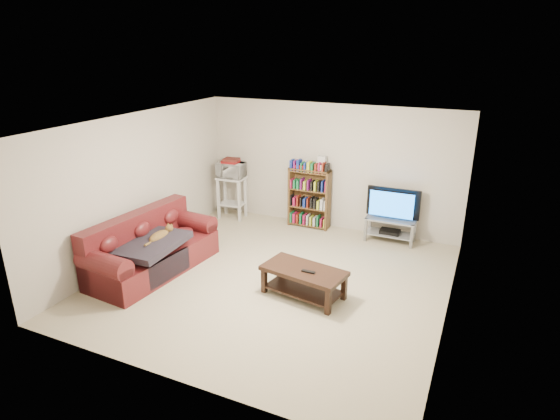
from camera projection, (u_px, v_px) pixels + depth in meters
The scene contains 19 objects.
floor at pixel (275, 280), 7.20m from camera, with size 5.00×5.00×0.00m, color beige.
ceiling at pixel (275, 124), 6.38m from camera, with size 5.00×5.00×0.00m, color white.
wall_back at pixel (330, 167), 8.93m from camera, with size 5.00×5.00×0.00m, color beige.
wall_front at pixel (169, 283), 4.65m from camera, with size 5.00×5.00×0.00m, color beige.
wall_left at pixel (139, 186), 7.77m from camera, with size 5.00×5.00×0.00m, color beige.
wall_right at pixel (456, 234), 5.82m from camera, with size 5.00×5.00×0.00m, color beige.
sofa at pixel (150, 251), 7.43m from camera, with size 1.12×2.22×0.92m.
blanket at pixel (150, 244), 7.15m from camera, with size 0.83×1.07×0.10m, color #26212A.
cat at pixel (159, 236), 7.29m from camera, with size 0.23×0.59×0.18m, color brown, non-canonical shape.
coffee_table at pixel (304, 277), 6.66m from camera, with size 1.26×0.78×0.43m.
remote at pixel (308, 272), 6.51m from camera, with size 0.19×0.05×0.02m, color black.
tv_stand at pixel (390, 226), 8.49m from camera, with size 0.89×0.41×0.44m.
television at pixel (392, 204), 8.35m from camera, with size 0.95×0.13×0.55m, color black.
dvd_player at pixel (390, 232), 8.53m from camera, with size 0.35×0.25×0.06m, color black.
bookshelf at pixel (309, 197), 9.09m from camera, with size 0.82×0.26×1.18m.
shelf_clutter at pixel (315, 164), 8.83m from camera, with size 0.60×0.18×0.28m.
microwave_stand at pixel (232, 192), 9.58m from camera, with size 0.58×0.44×0.87m.
microwave at pixel (231, 170), 9.42m from camera, with size 0.54×0.36×0.30m, color silver.
game_boxes at pixel (231, 162), 9.36m from camera, with size 0.32×0.28×0.05m, color maroon.
Camera 1 is at (2.72, -5.80, 3.47)m, focal length 30.00 mm.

